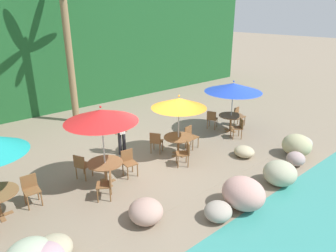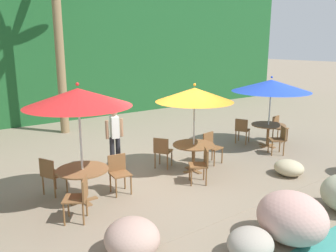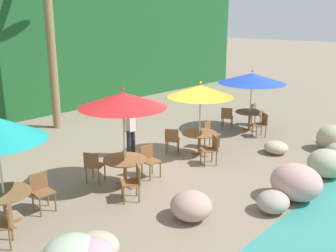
# 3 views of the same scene
# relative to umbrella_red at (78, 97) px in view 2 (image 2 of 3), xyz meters

# --- Properties ---
(ground_plane) EXTENTS (120.00, 120.00, 0.00)m
(ground_plane) POSITION_rel_umbrella_red_xyz_m (2.22, 0.24, -2.27)
(ground_plane) COLOR gray
(terrace_deck) EXTENTS (18.00, 5.20, 0.01)m
(terrace_deck) POSITION_rel_umbrella_red_xyz_m (2.22, 0.24, -2.26)
(terrace_deck) COLOR gray
(terrace_deck) RESTS_ON ground
(foliage_backdrop) EXTENTS (28.00, 2.40, 6.00)m
(foliage_backdrop) POSITION_rel_umbrella_red_xyz_m (2.22, 9.24, 0.73)
(foliage_backdrop) COLOR #1E5628
(foliage_backdrop) RESTS_ON ground
(rock_seawall) EXTENTS (13.98, 3.05, 0.87)m
(rock_seawall) POSITION_rel_umbrella_red_xyz_m (0.31, -3.08, -1.91)
(rock_seawall) COLOR #A7A79A
(rock_seawall) RESTS_ON ground
(umbrella_red) EXTENTS (2.19, 2.19, 2.57)m
(umbrella_red) POSITION_rel_umbrella_red_xyz_m (0.00, 0.00, 0.00)
(umbrella_red) COLOR silver
(umbrella_red) RESTS_ON ground
(dining_table_red) EXTENTS (1.10, 1.10, 0.74)m
(dining_table_red) POSITION_rel_umbrella_red_xyz_m (0.00, 0.00, -1.65)
(dining_table_red) COLOR brown
(dining_table_red) RESTS_ON ground
(chair_red_seaward) EXTENTS (0.47, 0.47, 0.87)m
(chair_red_seaward) POSITION_rel_umbrella_red_xyz_m (0.85, -0.01, -1.75)
(chair_red_seaward) COLOR brown
(chair_red_seaward) RESTS_ON ground
(chair_red_inland) EXTENTS (0.56, 0.56, 0.87)m
(chair_red_inland) POSITION_rel_umbrella_red_xyz_m (-0.44, 0.73, -1.75)
(chair_red_inland) COLOR brown
(chair_red_inland) RESTS_ON ground
(chair_red_left) EXTENTS (0.59, 0.59, 0.87)m
(chair_red_left) POSITION_rel_umbrella_red_xyz_m (-0.39, -0.76, -1.75)
(chair_red_left) COLOR brown
(chair_red_left) RESTS_ON ground
(umbrella_orange) EXTENTS (2.01, 2.01, 2.35)m
(umbrella_orange) POSITION_rel_umbrella_red_xyz_m (3.11, 0.03, -0.22)
(umbrella_orange) COLOR silver
(umbrella_orange) RESTS_ON ground
(dining_table_orange) EXTENTS (1.10, 1.10, 0.74)m
(dining_table_orange) POSITION_rel_umbrella_red_xyz_m (3.11, 0.03, -1.65)
(dining_table_orange) COLOR brown
(dining_table_orange) RESTS_ON ground
(chair_orange_seaward) EXTENTS (0.48, 0.48, 0.87)m
(chair_orange_seaward) POSITION_rel_umbrella_red_xyz_m (3.94, 0.24, -1.75)
(chair_orange_seaward) COLOR brown
(chair_orange_seaward) RESTS_ON ground
(chair_orange_inland) EXTENTS (0.59, 0.59, 0.87)m
(chair_orange_inland) POSITION_rel_umbrella_red_xyz_m (2.56, 0.68, -1.75)
(chair_orange_inland) COLOR brown
(chair_orange_inland) RESTS_ON ground
(chair_orange_left) EXTENTS (0.59, 0.59, 0.87)m
(chair_orange_left) POSITION_rel_umbrella_red_xyz_m (2.72, -0.73, -1.75)
(chair_orange_left) COLOR brown
(chair_orange_left) RESTS_ON ground
(umbrella_blue) EXTENTS (2.50, 2.50, 2.32)m
(umbrella_blue) POSITION_rel_umbrella_red_xyz_m (6.58, 0.33, -0.25)
(umbrella_blue) COLOR silver
(umbrella_blue) RESTS_ON ground
(dining_table_blue) EXTENTS (1.10, 1.10, 0.74)m
(dining_table_blue) POSITION_rel_umbrella_red_xyz_m (6.58, 0.33, -1.65)
(dining_table_blue) COLOR brown
(dining_table_blue) RESTS_ON ground
(chair_blue_seaward) EXTENTS (0.48, 0.49, 0.87)m
(chair_blue_seaward) POSITION_rel_umbrella_red_xyz_m (7.41, 0.55, -1.75)
(chair_blue_seaward) COLOR brown
(chair_blue_seaward) RESTS_ON ground
(chair_blue_inland) EXTENTS (0.57, 0.56, 0.87)m
(chair_blue_inland) POSITION_rel_umbrella_red_xyz_m (6.13, 1.06, -1.75)
(chair_blue_inland) COLOR brown
(chair_blue_inland) RESTS_ON ground
(chair_blue_left) EXTENTS (0.59, 0.59, 0.87)m
(chair_blue_left) POSITION_rel_umbrella_red_xyz_m (6.17, -0.42, -1.75)
(chair_blue_left) COLOR brown
(chair_blue_left) RESTS_ON ground
(palm_tree_second) EXTENTS (2.95, 3.04, 6.83)m
(palm_tree_second) POSITION_rel_umbrella_red_xyz_m (1.83, 6.12, 2.10)
(palm_tree_second) COLOR olive
(palm_tree_second) RESTS_ON ground
(waiter_in_white) EXTENTS (0.52, 0.38, 1.70)m
(waiter_in_white) POSITION_rel_umbrella_red_xyz_m (1.56, 1.50, -1.28)
(waiter_in_white) COLOR #232328
(waiter_in_white) RESTS_ON ground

